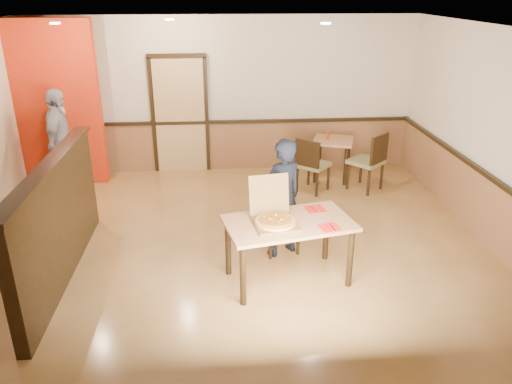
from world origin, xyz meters
TOP-DOWN VIEW (x-y plane):
  - floor at (0.00, 0.00)m, footprint 7.00×7.00m
  - ceiling at (0.00, 0.00)m, footprint 7.00×7.00m
  - wall_back at (0.00, 3.50)m, footprint 7.00×0.00m
  - wainscot_back at (0.00, 3.47)m, footprint 7.00×0.04m
  - chair_rail_back at (0.00, 3.45)m, footprint 7.00×0.06m
  - wainscot_right at (3.47, 0.00)m, footprint 0.04×7.00m
  - chair_rail_right at (3.45, 0.00)m, footprint 0.06×7.00m
  - back_door at (-0.80, 3.46)m, footprint 0.90×0.06m
  - booth_partition at (-2.00, -0.20)m, footprint 0.20×3.10m
  - red_accent_panel at (-2.90, 3.00)m, footprint 1.60×0.20m
  - spot_a at (-2.30, 1.80)m, footprint 0.14×0.14m
  - spot_b at (-0.80, 2.50)m, footprint 0.14×0.14m
  - spot_c at (1.40, 1.50)m, footprint 0.14×0.14m
  - main_table at (0.66, -0.51)m, footprint 1.58×1.11m
  - diner_chair at (0.64, 0.29)m, footprint 0.55×0.55m
  - side_chair_left at (1.42, 2.19)m, footprint 0.66×0.66m
  - side_chair_right at (2.42, 2.18)m, footprint 0.71×0.71m
  - side_table at (1.92, 2.79)m, footprint 0.87×0.87m
  - diner at (0.67, 0.15)m, footprint 0.68×0.60m
  - passerby at (-2.70, 2.52)m, footprint 0.45×1.04m
  - pizza_box at (0.49, -0.55)m, footprint 0.55×0.62m
  - pizza at (0.50, -0.60)m, footprint 0.57×0.57m
  - napkin_near at (1.09, -0.70)m, footprint 0.26×0.26m
  - napkin_far at (1.02, -0.20)m, footprint 0.26×0.26m
  - condiment at (1.82, 2.82)m, footprint 0.06×0.06m

SIDE VIEW (x-z plane):
  - floor at x=0.00m, z-range 0.00..0.00m
  - wainscot_back at x=0.00m, z-range 0.00..0.90m
  - wainscot_right at x=3.47m, z-range 0.00..0.90m
  - diner_chair at x=0.64m, z-range 0.04..0.97m
  - side_chair_left at x=1.42m, z-range 0.04..0.99m
  - side_chair_right at x=2.42m, z-range 0.05..1.06m
  - side_table at x=1.92m, z-range 0.19..0.93m
  - main_table at x=0.66m, z-range 0.28..1.05m
  - booth_partition at x=-2.00m, z-range 0.01..1.46m
  - napkin_near at x=1.09m, z-range 0.77..0.78m
  - napkin_far at x=1.02m, z-range 0.77..0.78m
  - diner at x=0.67m, z-range 0.00..1.56m
  - condiment at x=1.82m, z-range 0.74..0.87m
  - pizza at x=0.50m, z-range 0.81..0.84m
  - pizza_box at x=0.49m, z-range 0.59..1.08m
  - passerby at x=-2.70m, z-range 0.00..1.76m
  - chair_rail_back at x=0.00m, z-range 0.89..0.95m
  - chair_rail_right at x=3.45m, z-range 0.89..0.95m
  - back_door at x=-0.80m, z-range 0.00..2.10m
  - red_accent_panel at x=-2.90m, z-range 0.01..2.79m
  - wall_back at x=0.00m, z-range -2.10..4.90m
  - spot_a at x=-2.30m, z-range 2.77..2.79m
  - spot_b at x=-0.80m, z-range 2.77..2.79m
  - spot_c at x=1.40m, z-range 2.77..2.79m
  - ceiling at x=0.00m, z-range 2.80..2.80m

